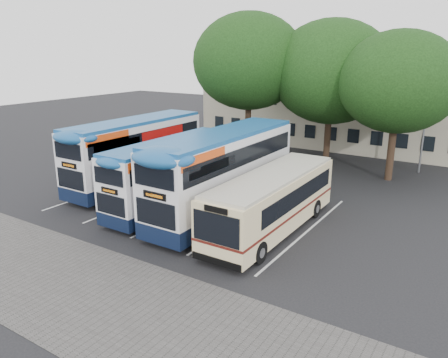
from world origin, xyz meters
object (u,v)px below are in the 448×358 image
Objects in this scene: bus_single at (273,199)px; tree_right at (399,82)px; bus_dd_right at (224,170)px; bus_dd_left at (137,150)px; lamp_post at (427,105)px; tree_mid at (332,72)px; tree_left at (249,61)px; bus_dd_mid at (172,171)px.

tree_right is at bearing 77.41° from bus_single.
tree_right is 0.91× the size of bus_dd_right.
lamp_post is at bearing 41.63° from bus_dd_left.
lamp_post is 0.88× the size of tree_right.
lamp_post is 17.21m from bus_dd_right.
tree_left is at bearing -161.90° from tree_mid.
lamp_post reaches higher than bus_dd_mid.
lamp_post reaches higher than bus_dd_left.
tree_left is at bearing 77.00° from bus_dd_left.
bus_dd_mid is at bearing -104.99° from tree_mid.
lamp_post is 0.81× the size of tree_mid.
tree_left reaches higher than bus_dd_right.
bus_single is (6.47, 0.01, -0.48)m from bus_dd_mid.
bus_dd_mid is at bearing -126.26° from tree_right.
tree_mid is at bearing 159.62° from tree_right.
bus_dd_left is (-15.51, -13.78, -2.59)m from lamp_post.
tree_right reaches higher than bus_single.
tree_left reaches higher than lamp_post.
bus_dd_mid is (-10.81, -15.81, -2.89)m from lamp_post.
tree_mid reaches higher than tree_right.
bus_dd_left reaches higher than bus_dd_mid.
tree_right reaches higher than lamp_post.
bus_dd_mid is 0.85× the size of bus_dd_right.
tree_left reaches higher than tree_mid.
bus_dd_mid is (-9.30, -12.69, -4.63)m from tree_right.
bus_single is at bearing -102.59° from tree_right.
lamp_post is 0.95× the size of bus_dd_mid.
bus_dd_mid is at bearing -23.32° from bus_dd_left.
tree_left is 1.24× the size of bus_dd_mid.
bus_dd_mid is at bearing -169.34° from bus_dd_right.
tree_left reaches higher than bus_dd_mid.
tree_left is 1.09× the size of bus_dd_left.
lamp_post is at bearing 64.30° from tree_right.
tree_right is (-1.50, -3.12, 1.74)m from lamp_post.
tree_right is 1.01× the size of bus_single.
tree_left is 6.54m from tree_mid.
bus_dd_left is at bearing 169.68° from bus_dd_right.
bus_dd_mid is 3.24m from bus_dd_right.
lamp_post is 20.91m from bus_dd_left.
bus_dd_right is 3.47m from bus_single.
bus_dd_left is (-2.46, -10.64, -5.51)m from tree_left.
bus_dd_mid is 0.94× the size of bus_single.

